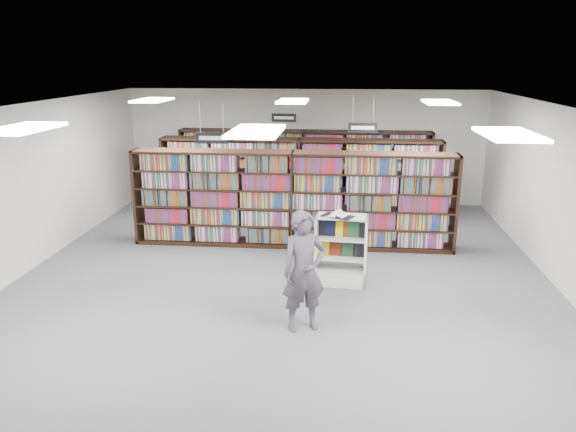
# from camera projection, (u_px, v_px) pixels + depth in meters

# --- Properties ---
(floor) EXTENTS (12.00, 12.00, 0.00)m
(floor) POSITION_uv_depth(u_px,v_px,m) (283.00, 279.00, 10.59)
(floor) COLOR #47484C
(floor) RESTS_ON ground
(ceiling) EXTENTS (10.00, 12.00, 0.10)m
(ceiling) POSITION_uv_depth(u_px,v_px,m) (282.00, 107.00, 9.72)
(ceiling) COLOR white
(ceiling) RESTS_ON wall_back
(wall_back) EXTENTS (10.00, 0.10, 3.20)m
(wall_back) POSITION_uv_depth(u_px,v_px,m) (305.00, 147.00, 15.91)
(wall_back) COLOR silver
(wall_back) RESTS_ON ground
(wall_front) EXTENTS (10.00, 0.10, 3.20)m
(wall_front) POSITION_uv_depth(u_px,v_px,m) (202.00, 378.00, 4.41)
(wall_front) COLOR silver
(wall_front) RESTS_ON ground
(wall_left) EXTENTS (0.10, 12.00, 3.20)m
(wall_left) POSITION_uv_depth(u_px,v_px,m) (21.00, 191.00, 10.63)
(wall_left) COLOR silver
(wall_left) RESTS_ON ground
(wall_right) EXTENTS (0.10, 12.00, 3.20)m
(wall_right) POSITION_uv_depth(u_px,v_px,m) (570.00, 204.00, 9.69)
(wall_right) COLOR silver
(wall_right) RESTS_ON ground
(bookshelf_row_near) EXTENTS (7.00, 0.60, 2.10)m
(bookshelf_row_near) POSITION_uv_depth(u_px,v_px,m) (292.00, 200.00, 12.22)
(bookshelf_row_near) COLOR black
(bookshelf_row_near) RESTS_ON floor
(bookshelf_row_mid) EXTENTS (7.00, 0.60, 2.10)m
(bookshelf_row_mid) POSITION_uv_depth(u_px,v_px,m) (300.00, 180.00, 14.14)
(bookshelf_row_mid) COLOR black
(bookshelf_row_mid) RESTS_ON floor
(bookshelf_row_far) EXTENTS (7.00, 0.60, 2.10)m
(bookshelf_row_far) POSITION_uv_depth(u_px,v_px,m) (304.00, 168.00, 15.77)
(bookshelf_row_far) COLOR black
(bookshelf_row_far) RESTS_ON floor
(aisle_sign_left) EXTENTS (0.65, 0.02, 0.80)m
(aisle_sign_left) POSITION_uv_depth(u_px,v_px,m) (212.00, 137.00, 11.00)
(aisle_sign_left) COLOR #B2B2B7
(aisle_sign_left) RESTS_ON ceiling
(aisle_sign_right) EXTENTS (0.65, 0.02, 0.80)m
(aisle_sign_right) POSITION_uv_depth(u_px,v_px,m) (363.00, 127.00, 12.64)
(aisle_sign_right) COLOR #B2B2B7
(aisle_sign_right) RESTS_ON ceiling
(aisle_sign_center) EXTENTS (0.65, 0.02, 0.80)m
(aisle_sign_center) POSITION_uv_depth(u_px,v_px,m) (284.00, 117.00, 14.74)
(aisle_sign_center) COLOR #B2B2B7
(aisle_sign_center) RESTS_ON ceiling
(troffer_front_left) EXTENTS (0.60, 1.20, 0.04)m
(troffer_front_left) POSITION_uv_depth(u_px,v_px,m) (23.00, 128.00, 7.14)
(troffer_front_left) COLOR white
(troffer_front_left) RESTS_ON ceiling
(troffer_front_center) EXTENTS (0.60, 1.20, 0.04)m
(troffer_front_center) POSITION_uv_depth(u_px,v_px,m) (256.00, 131.00, 6.86)
(troffer_front_center) COLOR white
(troffer_front_center) RESTS_ON ceiling
(troffer_front_right) EXTENTS (0.60, 1.20, 0.04)m
(troffer_front_right) POSITION_uv_depth(u_px,v_px,m) (509.00, 134.00, 6.58)
(troffer_front_right) COLOR white
(troffer_front_right) RESTS_ON ceiling
(troffer_back_left) EXTENTS (0.60, 1.20, 0.04)m
(troffer_back_left) POSITION_uv_depth(u_px,v_px,m) (152.00, 100.00, 11.93)
(troffer_back_left) COLOR white
(troffer_back_left) RESTS_ON ceiling
(troffer_back_center) EXTENTS (0.60, 1.20, 0.04)m
(troffer_back_center) POSITION_uv_depth(u_px,v_px,m) (293.00, 101.00, 11.65)
(troffer_back_center) COLOR white
(troffer_back_center) RESTS_ON ceiling
(troffer_back_right) EXTENTS (0.60, 1.20, 0.04)m
(troffer_back_right) POSITION_uv_depth(u_px,v_px,m) (440.00, 102.00, 11.37)
(troffer_back_right) COLOR white
(troffer_back_right) RESTS_ON ceiling
(endcap_display) EXTENTS (0.96, 0.53, 1.30)m
(endcap_display) POSITION_uv_depth(u_px,v_px,m) (341.00, 259.00, 10.31)
(endcap_display) COLOR silver
(endcap_display) RESTS_ON floor
(open_book) EXTENTS (0.63, 0.52, 0.12)m
(open_book) POSITION_uv_depth(u_px,v_px,m) (337.00, 215.00, 9.98)
(open_book) COLOR black
(open_book) RESTS_ON endcap_display
(shopper) EXTENTS (0.80, 0.67, 1.87)m
(shopper) POSITION_uv_depth(u_px,v_px,m) (304.00, 271.00, 8.42)
(shopper) COLOR #4D4853
(shopper) RESTS_ON floor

